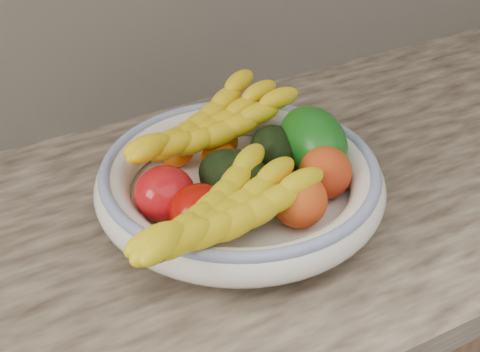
% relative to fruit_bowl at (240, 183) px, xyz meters
% --- Properties ---
extents(fruit_bowl, '(0.39, 0.39, 0.08)m').
position_rel_fruit_bowl_xyz_m(fruit_bowl, '(0.00, 0.00, 0.00)').
color(fruit_bowl, white).
rests_on(fruit_bowl, kitchen_counter).
extents(clementine_back_left, '(0.07, 0.07, 0.05)m').
position_rel_fruit_bowl_xyz_m(clementine_back_left, '(-0.04, 0.11, 0.01)').
color(clementine_back_left, '#F86405').
rests_on(clementine_back_left, fruit_bowl).
extents(clementine_back_right, '(0.06, 0.06, 0.05)m').
position_rel_fruit_bowl_xyz_m(clementine_back_right, '(0.02, 0.10, 0.01)').
color(clementine_back_right, orange).
rests_on(clementine_back_right, fruit_bowl).
extents(clementine_back_mid, '(0.07, 0.07, 0.05)m').
position_rel_fruit_bowl_xyz_m(clementine_back_mid, '(0.00, 0.06, 0.01)').
color(clementine_back_mid, '#E86004').
rests_on(clementine_back_mid, fruit_bowl).
extents(tomato_left, '(0.08, 0.08, 0.07)m').
position_rel_fruit_bowl_xyz_m(tomato_left, '(-0.11, 0.01, 0.01)').
color(tomato_left, red).
rests_on(tomato_left, fruit_bowl).
extents(tomato_near_left, '(0.09, 0.09, 0.07)m').
position_rel_fruit_bowl_xyz_m(tomato_near_left, '(-0.08, -0.05, 0.01)').
color(tomato_near_left, '#9F0A03').
rests_on(tomato_near_left, fruit_bowl).
extents(avocado_center, '(0.11, 0.13, 0.08)m').
position_rel_fruit_bowl_xyz_m(avocado_center, '(-0.01, -0.01, 0.02)').
color(avocado_center, black).
rests_on(avocado_center, fruit_bowl).
extents(avocado_right, '(0.10, 0.11, 0.07)m').
position_rel_fruit_bowl_xyz_m(avocado_right, '(0.07, 0.03, 0.02)').
color(avocado_right, black).
rests_on(avocado_right, fruit_bowl).
extents(green_mango, '(0.12, 0.14, 0.11)m').
position_rel_fruit_bowl_xyz_m(green_mango, '(0.12, 0.00, 0.03)').
color(green_mango, '#0F510F').
rests_on(green_mango, fruit_bowl).
extents(peach_front, '(0.09, 0.09, 0.07)m').
position_rel_fruit_bowl_xyz_m(peach_front, '(0.03, -0.09, 0.02)').
color(peach_front, orange).
rests_on(peach_front, fruit_bowl).
extents(peach_right, '(0.08, 0.08, 0.07)m').
position_rel_fruit_bowl_xyz_m(peach_right, '(0.10, -0.06, 0.02)').
color(peach_right, orange).
rests_on(peach_right, fruit_bowl).
extents(banana_bunch_back, '(0.32, 0.20, 0.09)m').
position_rel_fruit_bowl_xyz_m(banana_bunch_back, '(-0.01, 0.08, 0.04)').
color(banana_bunch_back, yellow).
rests_on(banana_bunch_back, fruit_bowl).
extents(banana_bunch_front, '(0.33, 0.23, 0.08)m').
position_rel_fruit_bowl_xyz_m(banana_bunch_front, '(-0.08, -0.10, 0.03)').
color(banana_bunch_front, yellow).
rests_on(banana_bunch_front, fruit_bowl).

